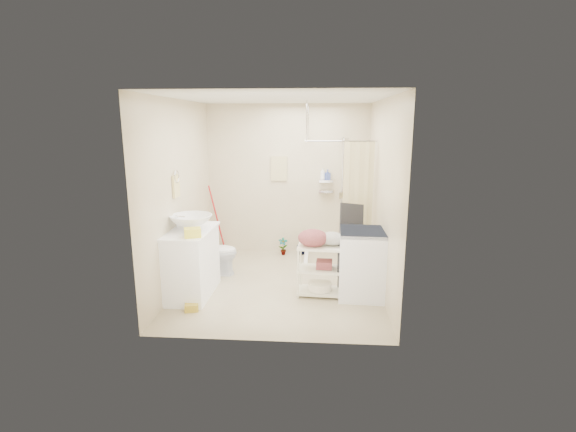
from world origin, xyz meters
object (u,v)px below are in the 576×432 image
object	(u,v)px
toilet	(214,252)
washing_machine	(363,263)
laundry_rack	(320,266)
vanity	(191,262)

from	to	relation	value
toilet	washing_machine	xyz separation A→B (m)	(2.18, -0.68, 0.10)
laundry_rack	toilet	bearing A→B (deg)	159.93
laundry_rack	vanity	bearing A→B (deg)	-173.54
vanity	washing_machine	world-z (taller)	washing_machine
toilet	washing_machine	distance (m)	2.29
vanity	toilet	world-z (taller)	vanity
toilet	laundry_rack	bearing A→B (deg)	-112.62
vanity	washing_machine	distance (m)	2.30
toilet	washing_machine	bearing A→B (deg)	-106.56
toilet	laundry_rack	size ratio (longest dim) A/B	0.85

